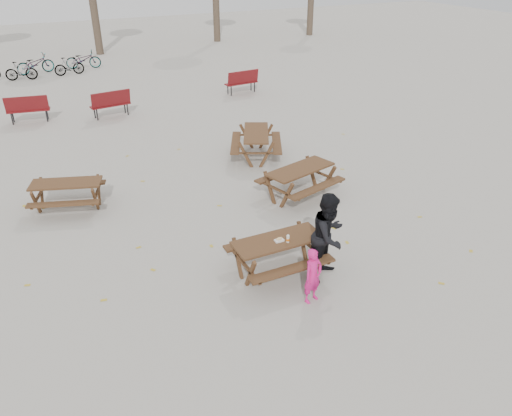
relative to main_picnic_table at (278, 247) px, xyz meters
name	(u,v)px	position (x,y,z in m)	size (l,w,h in m)	color
ground	(277,272)	(0.00, 0.00, -0.59)	(80.00, 80.00, 0.00)	gray
main_picnic_table	(278,247)	(0.00, 0.00, 0.00)	(1.80, 1.45, 0.78)	#3B2415
food_tray	(279,240)	(-0.01, -0.07, 0.21)	(0.18, 0.11, 0.04)	white
bread_roll	(279,239)	(-0.01, -0.07, 0.25)	(0.14, 0.06, 0.05)	tan
soda_bottle	(288,239)	(0.12, -0.17, 0.26)	(0.07, 0.07, 0.17)	silver
child	(313,276)	(0.15, -1.09, -0.03)	(0.40, 0.27, 1.11)	#D91B76
adult	(329,236)	(0.85, -0.50, 0.32)	(0.88, 0.69, 1.81)	black
picnic_table_east	(300,182)	(2.14, 2.78, -0.18)	(1.88, 1.51, 0.81)	#3B2415
picnic_table_north	(68,196)	(-3.42, 4.73, -0.22)	(1.69, 1.36, 0.73)	#3B2415
picnic_table_far	(256,145)	(2.32, 5.74, -0.18)	(1.90, 1.53, 0.82)	#3B2415
park_bench_row	(88,104)	(-1.68, 12.24, -0.07)	(13.68, 1.73, 1.03)	maroon
bicycle_row	(37,65)	(-2.80, 20.47, -0.12)	(6.76, 2.20, 0.98)	black
fallen_leaves	(248,214)	(0.50, 2.50, -0.58)	(11.00, 11.00, 0.01)	#B3982B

